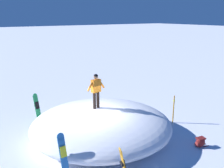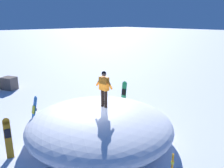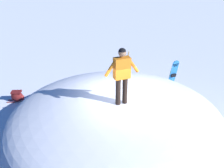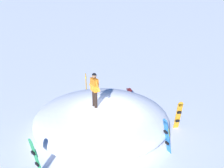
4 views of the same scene
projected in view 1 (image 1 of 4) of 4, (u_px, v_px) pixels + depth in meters
ground at (95, 143)px, 11.43m from camera, size 240.00×240.00×0.00m
snow_mound at (102, 124)px, 11.64m from camera, size 7.52×7.62×1.43m
snowboarder_standing at (96, 88)px, 11.43m from camera, size 0.27×0.98×1.61m
snowboard_primary_upright at (37, 108)px, 13.22m from camera, size 0.39×0.38×1.67m
snowboard_secondary_upright at (124, 168)px, 8.19m from camera, size 0.34×0.39×1.55m
snowboard_tertiary_upright at (64, 157)px, 8.70m from camera, size 0.42×0.30×1.71m
backpack_near at (200, 142)px, 11.02m from camera, size 0.38×0.69×0.45m
trail_marker_pole at (174, 109)px, 13.37m from camera, size 0.10×0.10×1.52m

